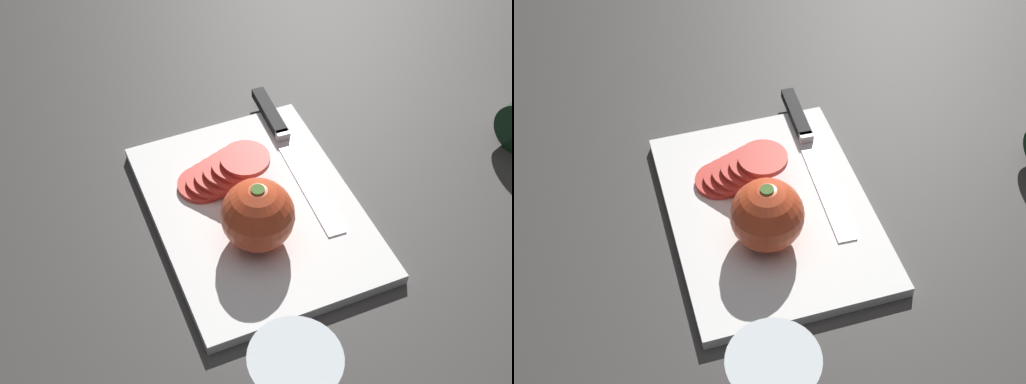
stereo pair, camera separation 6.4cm
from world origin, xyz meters
TOP-DOWN VIEW (x-y plane):
  - ground_plane at (0.00, 0.00)m, footprint 3.00×3.00m
  - cutting_board at (-0.02, 0.00)m, footprint 0.34×0.26m
  - whole_tomato at (0.03, -0.02)m, footprint 0.09×0.09m
  - knife at (-0.14, 0.09)m, footprint 0.29×0.03m
  - tomato_slice_stack_near at (-0.08, -0.02)m, footprint 0.08×0.12m

SIDE VIEW (x-z plane):
  - ground_plane at x=0.00m, z-range 0.00..0.00m
  - cutting_board at x=-0.02m, z-range 0.00..0.02m
  - knife at x=-0.14m, z-range 0.01..0.03m
  - tomato_slice_stack_near at x=-0.08m, z-range 0.02..0.06m
  - whole_tomato at x=0.03m, z-range 0.02..0.11m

